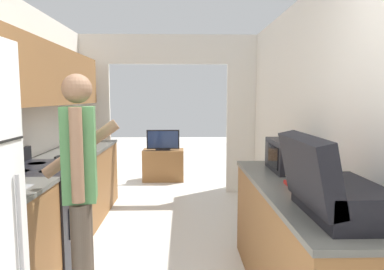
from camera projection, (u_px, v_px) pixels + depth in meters
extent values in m
cube|color=brown|center=(40.00, 75.00, 3.44)|extent=(0.32, 3.20, 0.62)
cube|color=white|center=(334.00, 134.00, 2.68)|extent=(0.06, 6.74, 2.50)
cube|color=white|center=(90.00, 130.00, 5.41)|extent=(0.65, 0.06, 2.05)
cube|color=white|center=(247.00, 129.00, 5.48)|extent=(0.65, 0.06, 2.05)
cube|color=white|center=(168.00, 49.00, 5.31)|extent=(3.15, 0.06, 0.45)
cube|color=brown|center=(82.00, 184.00, 4.38)|extent=(0.60, 1.61, 0.87)
cube|color=#565651|center=(81.00, 149.00, 4.34)|extent=(0.62, 1.62, 0.03)
cube|color=brown|center=(300.00, 250.00, 2.49)|extent=(0.60, 1.99, 0.87)
cube|color=#565651|center=(303.00, 189.00, 2.44)|extent=(0.62, 2.01, 0.03)
cylinder|color=#99999E|center=(21.00, 241.00, 1.83)|extent=(0.02, 0.02, 0.73)
cube|color=black|center=(45.00, 214.00, 3.18)|extent=(0.62, 0.80, 0.90)
cube|color=black|center=(79.00, 214.00, 3.19)|extent=(0.01, 0.54, 0.27)
cylinder|color=#B7B7BC|center=(80.00, 191.00, 3.17)|extent=(0.02, 0.64, 0.02)
cube|color=black|center=(10.00, 159.00, 3.12)|extent=(0.04, 0.80, 0.14)
cylinder|color=#232328|center=(49.00, 171.00, 2.96)|extent=(0.16, 0.16, 0.01)
cylinder|color=#232328|center=(63.00, 163.00, 3.31)|extent=(0.16, 0.16, 0.01)
cylinder|color=#232328|center=(20.00, 171.00, 2.95)|extent=(0.16, 0.16, 0.01)
cylinder|color=#232328|center=(37.00, 164.00, 3.30)|extent=(0.16, 0.16, 0.01)
cylinder|color=#4C4238|center=(82.00, 266.00, 2.27)|extent=(0.15, 0.15, 0.84)
cylinder|color=#4C4238|center=(84.00, 254.00, 2.44)|extent=(0.15, 0.15, 0.84)
cube|color=#4C844C|center=(79.00, 154.00, 2.28)|extent=(0.25, 0.25, 0.63)
cylinder|color=#8C664C|center=(77.00, 155.00, 2.13)|extent=(0.09, 0.09, 0.60)
cylinder|color=#8C664C|center=(81.00, 149.00, 2.41)|extent=(0.54, 0.18, 0.41)
sphere|color=#8C664C|center=(77.00, 89.00, 2.23)|extent=(0.19, 0.19, 0.19)
cube|color=black|center=(343.00, 200.00, 1.83)|extent=(0.36, 0.59, 0.18)
cube|color=black|center=(309.00, 170.00, 1.80)|extent=(0.17, 0.59, 0.37)
cube|color=#2D2D33|center=(320.00, 163.00, 2.12)|extent=(0.22, 0.02, 0.10)
cube|color=black|center=(293.00, 155.00, 2.95)|extent=(0.36, 0.49, 0.27)
cube|color=black|center=(273.00, 156.00, 2.90)|extent=(0.01, 0.30, 0.18)
cube|color=#38383D|center=(267.00, 152.00, 3.11)|extent=(0.01, 0.10, 0.19)
cube|color=red|center=(304.00, 186.00, 2.41)|extent=(0.21, 0.27, 0.03)
cube|color=#33894C|center=(307.00, 182.00, 2.42)|extent=(0.23, 0.28, 0.02)
cube|color=gold|center=(305.00, 179.00, 2.42)|extent=(0.20, 0.29, 0.03)
cube|color=red|center=(305.00, 175.00, 2.40)|extent=(0.21, 0.28, 0.03)
cube|color=brown|center=(163.00, 165.00, 6.33)|extent=(0.75, 0.42, 0.57)
cube|color=black|center=(163.00, 149.00, 6.26)|extent=(0.26, 0.16, 0.02)
cube|color=black|center=(163.00, 139.00, 6.24)|extent=(0.60, 0.04, 0.35)
cube|color=navy|center=(163.00, 140.00, 6.21)|extent=(0.55, 0.01, 0.31)
cube|color=#B7B7BC|center=(62.00, 155.00, 3.74)|extent=(0.04, 0.19, 0.00)
cube|color=black|center=(57.00, 157.00, 3.60)|extent=(0.03, 0.11, 0.02)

